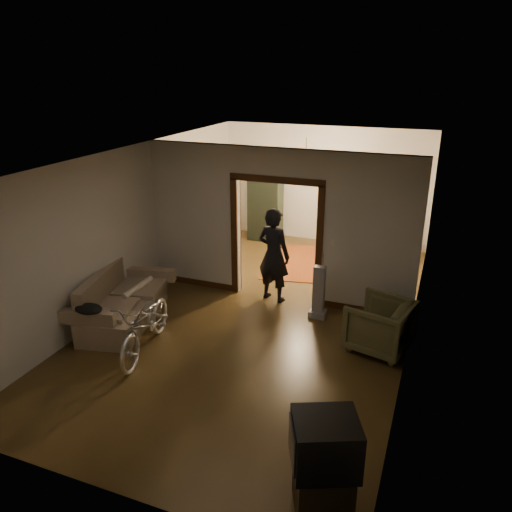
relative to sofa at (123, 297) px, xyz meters
The scene contains 24 objects.
floor 2.41m from the sofa, 28.03° to the left, with size 5.00×8.50×0.01m, color #392912.
ceiling 3.33m from the sofa, 28.03° to the left, with size 5.00×8.50×0.01m, color white.
wall_back 5.83m from the sofa, 68.72° to the left, with size 5.00×0.02×2.80m, color beige.
wall_left 1.52m from the sofa, 110.30° to the left, with size 0.02×8.50×2.80m, color beige.
wall_right 4.82m from the sofa, 13.62° to the left, with size 0.02×8.50×2.80m, color beige.
partition_wall 2.95m from the sofa, 41.72° to the left, with size 5.00×0.14×2.80m, color beige.
door_casing 2.87m from the sofa, 41.72° to the left, with size 1.74×0.20×2.32m, color #391F0D.
far_window 6.11m from the sofa, 62.35° to the left, with size 0.98×0.06×1.28m, color black.
chandelier 4.58m from the sofa, 59.96° to the left, with size 0.24×0.24×0.24m, color #FFE0A5.
light_switch 3.70m from the sofa, 29.65° to the left, with size 0.08×0.01×0.12m, color silver.
sofa is the anchor object (origin of this frame).
rolled_paper 0.33m from the sofa, 71.57° to the left, with size 0.10×0.10×0.82m, color beige.
jacket 0.94m from the sofa, 86.86° to the right, with size 0.44×0.33×0.13m, color black.
bicycle 1.10m from the sofa, 37.16° to the right, with size 0.61×1.75×0.92m, color silver.
armchair 4.22m from the sofa, ahead, with size 0.86×0.89×0.81m, color brown.
tv_stand 4.82m from the sofa, 31.80° to the right, with size 0.54×0.49×0.49m, color black.
crt_tv 4.82m from the sofa, 31.80° to the right, with size 0.61×0.55×0.53m, color black.
vacuum 3.32m from the sofa, 24.16° to the left, with size 0.29×0.23×0.95m, color gray.
person 2.74m from the sofa, 40.09° to the left, with size 0.65×0.42×1.77m, color black.
oriental_rug 4.29m from the sofa, 60.50° to the left, with size 1.67×2.20×0.02m, color maroon.
locker 4.97m from the sofa, 81.36° to the left, with size 0.80×0.44×1.59m, color #232F1C.
globe 5.18m from the sofa, 81.36° to the left, with size 0.25×0.25×0.25m, color #1E5972.
desk 5.72m from the sofa, 54.29° to the left, with size 1.03×0.58×0.76m, color #2F1F0F.
desk_chair 5.36m from the sofa, 58.56° to the left, with size 0.37×0.37×0.82m, color #2F1F0F.
Camera 1 is at (2.75, -7.37, 4.12)m, focal length 35.00 mm.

